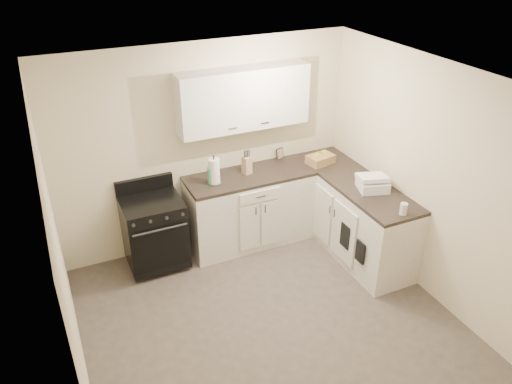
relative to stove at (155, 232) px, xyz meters
name	(u,v)px	position (x,y,z in m)	size (l,w,h in m)	color
floor	(272,325)	(0.79, -1.48, -0.46)	(3.60, 3.60, 0.00)	#473F38
ceiling	(276,85)	(0.79, -1.48, 2.04)	(3.60, 3.60, 0.00)	white
wall_back	(206,148)	(0.79, 0.32, 0.79)	(3.60, 3.60, 0.00)	beige
wall_right	(430,182)	(2.59, -1.48, 0.79)	(3.60, 3.60, 0.00)	beige
wall_left	(64,273)	(-1.01, -1.48, 0.79)	(3.60, 3.60, 0.00)	beige
wall_front	(405,364)	(0.79, -3.28, 0.79)	(3.60, 3.60, 0.00)	beige
base_cabinets_back	(250,210)	(1.21, 0.02, -0.01)	(1.55, 0.60, 0.90)	silver
base_cabinets_right	(351,216)	(2.29, -0.63, -0.01)	(0.60, 1.90, 0.90)	silver
countertop_back	(249,176)	(1.21, 0.02, 0.46)	(1.55, 0.60, 0.04)	black
countertop_right	(355,182)	(2.29, -0.63, 0.46)	(0.60, 1.90, 0.04)	black
upper_cabinets	(243,99)	(1.21, 0.18, 1.38)	(1.55, 0.30, 0.70)	silver
stove	(155,232)	(0.00, 0.00, 0.00)	(0.67, 0.57, 0.81)	black
knife_block	(247,165)	(1.20, 0.07, 0.59)	(0.10, 0.09, 0.22)	tan
paper_towel	(214,171)	(0.76, -0.01, 0.63)	(0.13, 0.13, 0.31)	white
soap_bottle	(210,176)	(0.71, -0.01, 0.58)	(0.07, 0.07, 0.20)	#3C9E5F
picture_frame	(280,153)	(1.75, 0.28, 0.55)	(0.11, 0.01, 0.14)	black
wicker_basket	(320,159)	(2.15, -0.06, 0.53)	(0.33, 0.22, 0.11)	#A6774E
countertop_grill	(373,185)	(2.33, -0.89, 0.54)	(0.32, 0.29, 0.12)	white
glass_jar	(403,209)	(2.29, -1.48, 0.54)	(0.08, 0.08, 0.13)	silver
oven_mitt_near	(360,252)	(1.96, -1.27, -0.04)	(0.02, 0.15, 0.26)	black
oven_mitt_far	(345,236)	(1.96, -0.98, -0.01)	(0.02, 0.17, 0.29)	black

